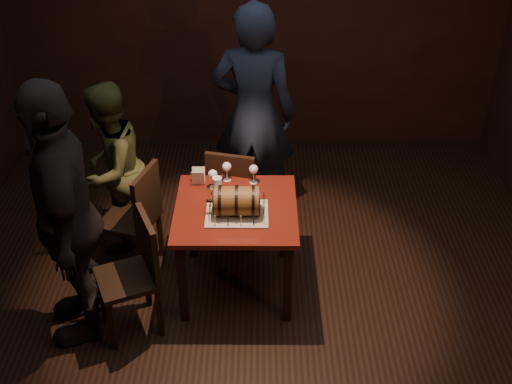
# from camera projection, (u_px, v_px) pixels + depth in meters

# --- Properties ---
(room_shell) EXTENTS (5.04, 5.04, 2.80)m
(room_shell) POSITION_uv_depth(u_px,v_px,m) (251.00, 139.00, 4.23)
(room_shell) COLOR black
(room_shell) RESTS_ON ground
(pub_table) EXTENTS (0.90, 0.90, 0.75)m
(pub_table) POSITION_uv_depth(u_px,v_px,m) (236.00, 220.00, 4.77)
(pub_table) COLOR #48100C
(pub_table) RESTS_ON ground
(cake_board) EXTENTS (0.45, 0.35, 0.01)m
(cake_board) POSITION_uv_depth(u_px,v_px,m) (237.00, 214.00, 4.64)
(cake_board) COLOR #A89F88
(cake_board) RESTS_ON pub_table
(barrel_cake) EXTENTS (0.39, 0.23, 0.23)m
(barrel_cake) POSITION_uv_depth(u_px,v_px,m) (237.00, 201.00, 4.58)
(barrel_cake) COLOR brown
(barrel_cake) RESTS_ON cake_board
(birthday_candles) EXTENTS (0.40, 0.30, 0.09)m
(birthday_candles) POSITION_uv_depth(u_px,v_px,m) (237.00, 208.00, 4.61)
(birthday_candles) COLOR #FFE698
(birthday_candles) RESTS_ON cake_board
(wine_glass_left) EXTENTS (0.07, 0.07, 0.16)m
(wine_glass_left) POSITION_uv_depth(u_px,v_px,m) (213.00, 175.00, 4.87)
(wine_glass_left) COLOR silver
(wine_glass_left) RESTS_ON pub_table
(wine_glass_mid) EXTENTS (0.07, 0.07, 0.16)m
(wine_glass_mid) POSITION_uv_depth(u_px,v_px,m) (227.00, 167.00, 4.96)
(wine_glass_mid) COLOR silver
(wine_glass_mid) RESTS_ON pub_table
(wine_glass_right) EXTENTS (0.07, 0.07, 0.16)m
(wine_glass_right) POSITION_uv_depth(u_px,v_px,m) (254.00, 170.00, 4.93)
(wine_glass_right) COLOR silver
(wine_glass_right) RESTS_ON pub_table
(pint_of_ale) EXTENTS (0.07, 0.07, 0.15)m
(pint_of_ale) POSITION_uv_depth(u_px,v_px,m) (217.00, 187.00, 4.82)
(pint_of_ale) COLOR silver
(pint_of_ale) RESTS_ON pub_table
(menu_card) EXTENTS (0.10, 0.05, 0.13)m
(menu_card) POSITION_uv_depth(u_px,v_px,m) (198.00, 177.00, 4.94)
(menu_card) COLOR white
(menu_card) RESTS_ON pub_table
(chair_back) EXTENTS (0.48, 0.48, 0.93)m
(chair_back) POSITION_uv_depth(u_px,v_px,m) (234.00, 192.00, 5.30)
(chair_back) COLOR black
(chair_back) RESTS_ON ground
(chair_left_rear) EXTENTS (0.50, 0.50, 0.93)m
(chair_left_rear) POSITION_uv_depth(u_px,v_px,m) (137.00, 214.00, 5.04)
(chair_left_rear) COLOR black
(chair_left_rear) RESTS_ON ground
(chair_left_front) EXTENTS (0.53, 0.53, 0.93)m
(chair_left_front) POSITION_uv_depth(u_px,v_px,m) (137.00, 268.00, 4.49)
(chair_left_front) COLOR black
(chair_left_front) RESTS_ON ground
(person_back) EXTENTS (0.78, 0.58, 1.97)m
(person_back) POSITION_uv_depth(u_px,v_px,m) (254.00, 115.00, 5.45)
(person_back) COLOR black
(person_back) RESTS_ON ground
(person_left_rear) EXTENTS (0.76, 0.86, 1.47)m
(person_left_rear) POSITION_uv_depth(u_px,v_px,m) (110.00, 169.00, 5.20)
(person_left_rear) COLOR #414422
(person_left_rear) RESTS_ON ground
(person_left_front) EXTENTS (0.74, 1.23, 1.96)m
(person_left_front) POSITION_uv_depth(u_px,v_px,m) (66.00, 216.00, 4.24)
(person_left_front) COLOR black
(person_left_front) RESTS_ON ground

